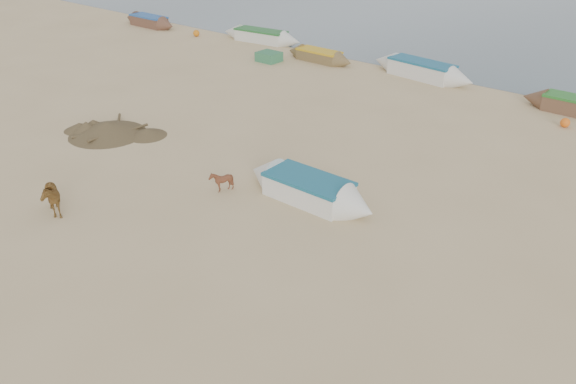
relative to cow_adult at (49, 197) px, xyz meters
The scene contains 7 objects.
ground 6.50m from the cow_adult, ahead, with size 140.00×140.00×0.00m, color tan.
cow_adult is the anchor object (origin of this frame).
calf_front 5.85m from the cow_adult, 55.51° to the left, with size 0.66×0.74×0.81m, color #5A2E1C.
near_canoe 8.83m from the cow_adult, 45.90° to the left, with size 5.29×1.47×0.87m, color silver, non-canonical shape.
debris_pile 7.05m from the cow_adult, 130.45° to the left, with size 3.44×3.44×0.57m, color brown.
waterline_canoes 22.32m from the cow_adult, 75.48° to the left, with size 60.22×4.47×0.99m.
beach_clutter 23.55m from the cow_adult, 61.95° to the left, with size 46.70×4.80×0.64m.
Camera 1 is at (10.32, -8.46, 9.73)m, focal length 35.00 mm.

